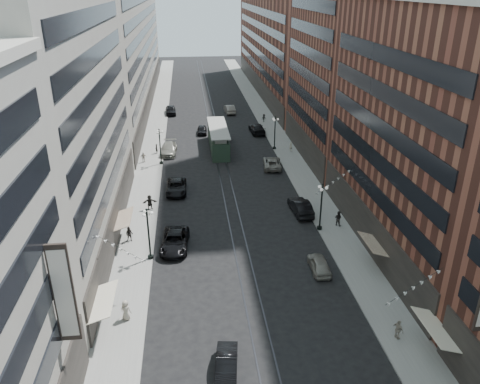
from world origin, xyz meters
name	(u,v)px	position (x,y,z in m)	size (l,w,h in m)	color
ground	(219,152)	(0.00, 60.00, 0.00)	(220.00, 220.00, 0.00)	black
sidewalk_west	(155,135)	(-11.00, 70.00, 0.07)	(4.00, 180.00, 0.15)	gray
sidewalk_east	(274,131)	(11.00, 70.00, 0.07)	(4.00, 180.00, 0.15)	gray
rail_west	(211,134)	(-0.70, 70.00, 0.01)	(0.12, 180.00, 0.02)	#2D2D33
rail_east	(219,134)	(0.70, 70.00, 0.01)	(0.12, 180.00, 0.02)	#2D2D33
building_west_mid	(60,112)	(-17.00, 33.00, 14.00)	(8.00, 36.00, 28.00)	gray
building_west_far	(129,45)	(-17.00, 96.00, 13.00)	(8.00, 90.00, 26.00)	gray
building_east_mid	(419,135)	(17.00, 28.00, 12.00)	(8.00, 30.00, 24.00)	brown
building_east_tower	(338,16)	(17.00, 56.00, 21.00)	(8.00, 26.00, 42.00)	brown
building_east_far	(274,43)	(17.00, 105.00, 12.00)	(8.00, 72.00, 24.00)	brown
lamppost_sw_far	(148,232)	(-9.20, 28.00, 3.10)	(1.03, 1.14, 5.52)	black
lamppost_sw_mid	(160,145)	(-9.20, 55.00, 3.10)	(1.03, 1.14, 5.52)	black
lamppost_se_far	(321,205)	(9.20, 32.00, 3.10)	(1.03, 1.14, 5.52)	black
lamppost_se_mid	(275,132)	(9.20, 60.00, 3.10)	(1.03, 1.14, 5.52)	black
streetcar	(218,139)	(0.00, 61.44, 1.72)	(2.98, 13.48, 3.73)	#223628
car_2	(175,241)	(-6.81, 29.96, 0.82)	(2.74, 5.93, 1.65)	black
car_4	(319,264)	(6.99, 24.15, 0.71)	(1.68, 4.17, 1.42)	gray
car_5	(226,365)	(-2.97, 12.24, 0.71)	(1.50, 4.31, 1.42)	black
pedestrian_1	(126,310)	(-10.59, 18.80, 1.05)	(0.88, 0.48, 1.81)	#A29A86
pedestrian_2	(129,234)	(-11.59, 31.70, 0.97)	(0.80, 0.44, 1.64)	black
pedestrian_4	(398,329)	(10.45, 14.13, 0.99)	(0.99, 0.45, 1.69)	gray
car_7	(176,187)	(-6.80, 44.26, 0.79)	(2.63, 5.70, 1.58)	black
car_8	(169,149)	(-8.15, 59.78, 0.86)	(2.41, 5.92, 1.72)	gray
car_9	(171,110)	(-8.40, 85.12, 0.89)	(2.11, 5.24, 1.79)	black
car_10	(301,207)	(8.04, 36.38, 0.87)	(1.85, 5.29, 1.74)	black
car_11	(272,163)	(7.35, 51.82, 0.76)	(2.54, 5.50, 1.53)	gray
car_12	(257,128)	(7.71, 69.66, 0.86)	(2.41, 5.92, 1.72)	black
car_13	(202,130)	(-2.39, 70.35, 0.72)	(1.69, 4.21, 1.43)	black
car_14	(230,109)	(4.04, 84.67, 0.87)	(1.84, 5.28, 1.74)	gray
pedestrian_5	(150,202)	(-9.93, 39.30, 1.06)	(1.69, 0.49, 1.83)	black
pedestrian_6	(144,157)	(-11.89, 55.99, 0.94)	(0.93, 0.42, 1.58)	#A29686
pedestrian_7	(338,218)	(11.50, 32.66, 1.04)	(0.86, 0.47, 1.77)	black
pedestrian_8	(291,146)	(11.63, 58.56, 0.92)	(0.56, 0.37, 1.55)	#B8B098
pedestrian_9	(264,118)	(10.09, 76.48, 0.92)	(1.00, 0.41, 1.55)	black
pedestrian_extra_0	(156,149)	(-10.12, 59.91, 0.92)	(0.56, 0.37, 1.53)	black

